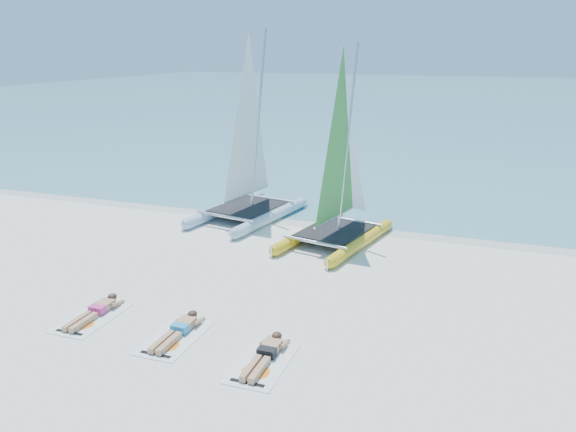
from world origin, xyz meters
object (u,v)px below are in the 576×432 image
Objects in this scene: towel_a at (91,318)px; towel_b at (175,338)px; sunbather_a at (96,310)px; catamaran_blue at (248,162)px; catamaran_yellow at (343,178)px; sunbather_b at (179,329)px; towel_c at (262,363)px; sunbather_c at (266,353)px.

towel_b is (2.31, -0.16, 0.00)m from towel_a.
towel_b is at bearing -8.66° from sunbather_a.
catamaran_blue is at bearing 88.66° from towel_a.
catamaran_yellow reaches higher than sunbather_b.
towel_c is (2.18, -0.30, 0.00)m from towel_b.
catamaran_blue is 4.04× the size of sunbather_c.
catamaran_yellow is at bearing 77.17° from sunbather_b.
catamaran_blue reaches higher than sunbather_a.
sunbather_b and sunbather_c have the same top height.
catamaran_yellow is 8.07m from sunbather_c.
towel_b is (2.11, -8.91, -2.07)m from catamaran_blue.
catamaran_yellow reaches higher than towel_c.
towel_c is 0.22m from sunbather_c.
towel_a is at bearing 176.65° from sunbather_c.
towel_a is 4.52m from towel_c.
sunbather_b is (2.11, -8.72, -1.96)m from catamaran_blue.
towel_a and towel_c have the same top height.
sunbather_c reaches higher than towel_b.
sunbather_c reaches higher than towel_c.
sunbather_a and sunbather_b have the same top height.
sunbather_a is at bearing 174.22° from sunbather_c.
sunbather_a is at bearing 171.81° from towel_c.
sunbather_a is at bearing 90.00° from towel_a.
catamaran_yellow reaches higher than towel_a.
towel_b is at bearing 177.30° from sunbather_c.
towel_c is at bearing -5.78° from towel_a.
towel_a is at bearing 176.04° from towel_b.
catamaran_blue is 3.77× the size of towel_b.
sunbather_a and sunbather_c have the same top height.
catamaran_blue is 3.77× the size of towel_a.
sunbather_b is at bearing 90.00° from towel_b.
catamaran_yellow reaches higher than sunbather_c.
sunbather_c is (2.18, -0.30, 0.00)m from sunbather_b.
towel_c is at bearing -7.70° from towel_b.
catamaran_yellow is 8.17m from towel_b.
catamaran_blue is 1.08× the size of catamaran_yellow.
catamaran_yellow is 3.74× the size of sunbather_a.
catamaran_yellow is 8.29m from towel_c.
catamaran_blue is at bearing 103.31° from towel_b.
towel_b is at bearing 172.30° from towel_c.
sunbather_c is at bearing -5.78° from sunbather_a.
towel_a is 4.50m from sunbather_c.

